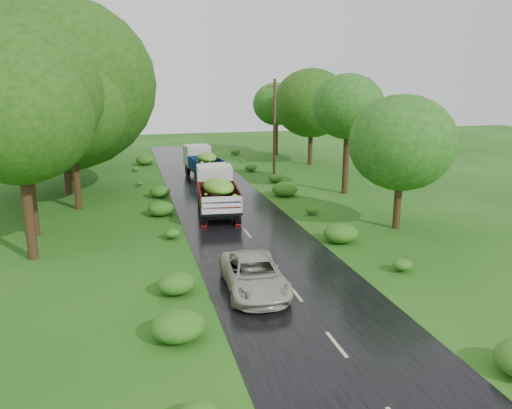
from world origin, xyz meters
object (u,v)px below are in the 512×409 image
object	(u,v)px
utility_pole	(274,129)
truck_near	(217,190)
truck_far	(203,161)
car	(254,275)

from	to	relation	value
utility_pole	truck_near	bearing A→B (deg)	-139.64
truck_near	truck_far	world-z (taller)	truck_near
car	utility_pole	distance (m)	22.27
truck_far	utility_pole	bearing A→B (deg)	-34.28
truck_near	truck_far	bearing A→B (deg)	91.22
truck_near	utility_pole	xyz separation A→B (m)	(6.34, 9.06, 2.67)
truck_far	car	distance (m)	23.70
truck_near	car	distance (m)	11.84
truck_near	utility_pole	size ratio (longest dim) A/B	0.81
truck_far	car	size ratio (longest dim) A/B	1.30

